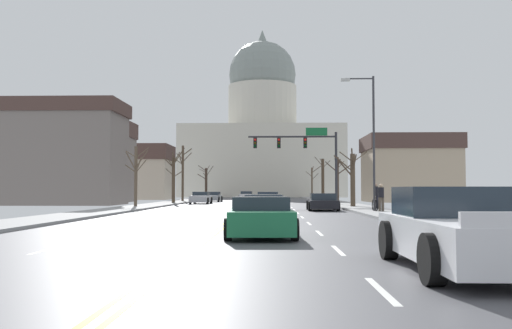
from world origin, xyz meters
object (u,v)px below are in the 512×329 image
Objects in this scene: sedan_near_03 at (265,209)px; pickup_truck_near_05 at (459,232)px; sedan_near_04 at (260,218)px; pedestrian_00 at (381,196)px; sedan_near_00 at (268,200)px; bicycle_parked at (375,205)px; sedan_oncoming_02 at (247,196)px; pedestrian_01 at (376,194)px; signal_gantry at (304,149)px; sedan_oncoming_01 at (212,197)px; street_lamp_right at (370,132)px; sedan_near_01 at (323,202)px; sedan_near_02 at (267,205)px; sedan_oncoming_00 at (201,198)px.

sedan_near_03 is 14.62m from pickup_truck_near_05.
pedestrian_00 is (6.96, 16.59, 0.48)m from sedan_near_04.
sedan_near_00 is 12.53m from pedestrian_00.
sedan_near_03 is 2.63× the size of bicycle_parked.
sedan_near_04 reaches higher than sedan_oncoming_02.
pedestrian_01 is (7.46, 13.84, 0.53)m from sedan_near_03.
signal_gantry reaches higher than sedan_oncoming_01.
sedan_near_00 is at bearing 90.06° from sedan_near_03.
street_lamp_right is 12.37m from sedan_near_03.
sedan_near_01 is 1.08× the size of sedan_near_02.
sedan_oncoming_02 reaches higher than sedan_near_01.
sedan_near_03 is at bearing -97.40° from signal_gantry.
sedan_oncoming_00 is at bearing 105.50° from sedan_near_02.
bicycle_parked is (13.44, -30.20, -0.07)m from sedan_oncoming_01.
pedestrian_00 is (13.86, -22.40, 0.48)m from sedan_oncoming_00.
sedan_oncoming_00 is 22.88m from pedestrian_01.
sedan_oncoming_02 is 45.64m from pedestrian_00.
sedan_near_00 is at bearing 122.48° from street_lamp_right.
sedan_near_01 is 5.65m from pedestrian_00.
signal_gantry is 30.29m from sedan_oncoming_02.
pedestrian_01 reaches higher than sedan_oncoming_00.
bicycle_parked is (2.88, -3.86, -0.07)m from sedan_near_01.
sedan_oncoming_01 is at bearing 88.74° from sedan_oncoming_00.
pedestrian_01 reaches higher than sedan_near_01.
sedan_near_04 is 2.53× the size of pedestrian_01.
bicycle_parked is (2.96, 24.19, -0.20)m from pickup_truck_near_05.
sedan_oncoming_02 is at bearing 102.36° from street_lamp_right.
pedestrian_01 is at bearing 83.35° from pedestrian_00.
signal_gantry is 1.70× the size of sedan_near_03.
pedestrian_01 is 3.92m from bicycle_parked.
street_lamp_right is at bearing -58.85° from sedan_oncoming_00.
sedan_oncoming_02 is at bearing 75.67° from sedan_oncoming_01.
sedan_oncoming_02 is at bearing 105.13° from pedestrian_01.
sedan_near_00 is 21.68m from sedan_oncoming_01.
pedestrian_01 reaches higher than pedestrian_00.
sedan_oncoming_02 reaches higher than sedan_oncoming_01.
sedan_near_02 is 7.42m from pedestrian_00.
sedan_oncoming_00 is at bearing -99.33° from sedan_oncoming_02.
pickup_truck_near_05 is 46.99m from sedan_oncoming_00.
sedan_near_02 is 0.97× the size of sedan_near_04.
bicycle_parked is at bearing 83.02° from pickup_truck_near_05.
sedan_near_04 is at bearing -109.47° from pedestrian_01.
street_lamp_right is at bearing -104.89° from pedestrian_01.
pickup_truck_near_05 is 68.20m from sedan_oncoming_02.
sedan_near_01 is 1.05× the size of sedan_oncoming_01.
signal_gantry reaches higher than sedan_oncoming_00.
sedan_near_04 reaches higher than sedan_oncoming_01.
sedan_near_02 is 0.97× the size of sedan_oncoming_02.
pedestrian_00 is at bearing 82.21° from pickup_truck_near_05.
sedan_near_03 reaches higher than sedan_oncoming_01.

